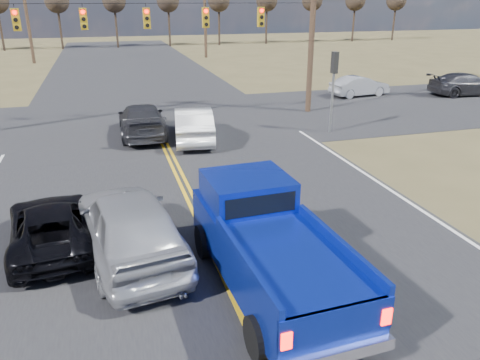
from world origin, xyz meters
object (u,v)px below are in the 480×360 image
object	(u,v)px
dgrey_car_queue	(142,120)
cross_car_east_far	(466,84)
silver_suv	(129,224)
cross_car_east_near	(359,86)
pickup_truck	(267,244)
white_car_queue	(193,124)
black_suv	(51,226)

from	to	relation	value
dgrey_car_queue	cross_car_east_far	size ratio (longest dim) A/B	1.02
silver_suv	cross_car_east_near	distance (m)	23.83
cross_car_east_far	pickup_truck	bearing A→B (deg)	136.08
silver_suv	white_car_queue	bearing A→B (deg)	-118.10
pickup_truck	silver_suv	xyz separation A→B (m)	(-2.93, 2.21, -0.16)
silver_suv	black_suv	bearing A→B (deg)	-37.17
silver_suv	cross_car_east_far	distance (m)	28.23
black_suv	pickup_truck	bearing A→B (deg)	140.14
pickup_truck	cross_car_east_far	size ratio (longest dim) A/B	1.17
cross_car_east_far	white_car_queue	bearing A→B (deg)	111.05
dgrey_car_queue	cross_car_east_near	size ratio (longest dim) A/B	1.29
silver_suv	cross_car_east_near	size ratio (longest dim) A/B	1.32
dgrey_car_queue	pickup_truck	bearing A→B (deg)	97.79
silver_suv	dgrey_car_queue	world-z (taller)	silver_suv
black_suv	white_car_queue	size ratio (longest dim) A/B	0.93
black_suv	white_car_queue	distance (m)	10.43
black_suv	cross_car_east_near	distance (m)	24.50
white_car_queue	cross_car_east_far	world-z (taller)	white_car_queue
silver_suv	black_suv	distance (m)	2.28
pickup_truck	dgrey_car_queue	size ratio (longest dim) A/B	1.14
cross_car_east_near	silver_suv	bearing A→B (deg)	128.89
cross_car_east_near	cross_car_east_far	bearing A→B (deg)	-111.45
black_suv	dgrey_car_queue	size ratio (longest dim) A/B	0.85
silver_suv	cross_car_east_near	world-z (taller)	silver_suv
dgrey_car_queue	white_car_queue	bearing A→B (deg)	146.39
dgrey_car_queue	cross_car_east_near	world-z (taller)	dgrey_car_queue
silver_suv	white_car_queue	world-z (taller)	silver_suv
white_car_queue	cross_car_east_far	xyz separation A→B (m)	(20.00, 5.62, -0.04)
pickup_truck	silver_suv	size ratio (longest dim) A/B	1.12
silver_suv	cross_car_east_far	xyz separation A→B (m)	(23.55, 15.55, -0.17)
silver_suv	cross_car_east_near	bearing A→B (deg)	-141.85
black_suv	dgrey_car_queue	xyz separation A→B (m)	(3.32, 10.38, 0.14)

